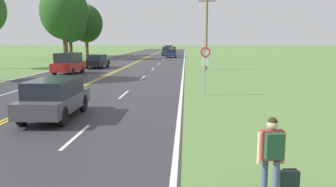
{
  "coord_description": "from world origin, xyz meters",
  "views": [
    {
      "loc": [
        7.02,
        -3.57,
        3.13
      ],
      "look_at": [
        6.42,
        8.18,
        1.35
      ],
      "focal_mm": 38.0,
      "sensor_mm": 36.0,
      "label": 1
    }
  ],
  "objects_px": {
    "car_dark_blue_sedan_mid_far": "(171,53)",
    "car_maroon_hatchback_horizon": "(173,49)",
    "tree_left_verge": "(64,12)",
    "car_dark_grey_suv_nearest": "(55,97)",
    "traffic_sign": "(205,59)",
    "tree_mid_treeline": "(70,23)",
    "suitcase": "(289,183)",
    "car_red_suv_approaching": "(69,63)",
    "tree_behind_sign": "(86,24)",
    "hitchhiker_person": "(272,150)",
    "car_black_sedan_mid_near": "(97,61)",
    "car_white_van_distant": "(169,50)",
    "car_dark_green_van_receding": "(167,51)"
  },
  "relations": [
    {
      "from": "car_dark_blue_sedan_mid_far",
      "to": "car_maroon_hatchback_horizon",
      "type": "bearing_deg",
      "value": 179.59
    },
    {
      "from": "car_dark_blue_sedan_mid_far",
      "to": "tree_left_verge",
      "type": "bearing_deg",
      "value": -65.59
    },
    {
      "from": "car_maroon_hatchback_horizon",
      "to": "car_dark_grey_suv_nearest",
      "type": "bearing_deg",
      "value": -3.12
    },
    {
      "from": "traffic_sign",
      "to": "tree_mid_treeline",
      "type": "height_order",
      "value": "tree_mid_treeline"
    },
    {
      "from": "suitcase",
      "to": "car_red_suv_approaching",
      "type": "xyz_separation_m",
      "value": [
        -12.9,
        25.36,
        0.74
      ]
    },
    {
      "from": "car_maroon_hatchback_horizon",
      "to": "suitcase",
      "type": "bearing_deg",
      "value": 2.04
    },
    {
      "from": "tree_behind_sign",
      "to": "car_dark_blue_sedan_mid_far",
      "type": "height_order",
      "value": "tree_behind_sign"
    },
    {
      "from": "hitchhiker_person",
      "to": "car_dark_grey_suv_nearest",
      "type": "xyz_separation_m",
      "value": [
        -6.95,
        7.07,
        -0.15
      ]
    },
    {
      "from": "traffic_sign",
      "to": "car_red_suv_approaching",
      "type": "height_order",
      "value": "traffic_sign"
    },
    {
      "from": "car_black_sedan_mid_near",
      "to": "hitchhiker_person",
      "type": "bearing_deg",
      "value": -158.41
    },
    {
      "from": "traffic_sign",
      "to": "car_dark_blue_sedan_mid_far",
      "type": "xyz_separation_m",
      "value": [
        -3.73,
        44.17,
        -1.31
      ]
    },
    {
      "from": "tree_behind_sign",
      "to": "car_white_van_distant",
      "type": "distance_m",
      "value": 19.51
    },
    {
      "from": "hitchhiker_person",
      "to": "car_black_sedan_mid_near",
      "type": "bearing_deg",
      "value": 14.64
    },
    {
      "from": "hitchhiker_person",
      "to": "traffic_sign",
      "type": "xyz_separation_m",
      "value": [
        -0.62,
        13.24,
        1.08
      ]
    },
    {
      "from": "car_black_sedan_mid_near",
      "to": "car_dark_grey_suv_nearest",
      "type": "bearing_deg",
      "value": -167.7
    },
    {
      "from": "car_white_van_distant",
      "to": "car_red_suv_approaching",
      "type": "bearing_deg",
      "value": -7.62
    },
    {
      "from": "car_black_sedan_mid_near",
      "to": "car_white_van_distant",
      "type": "relative_size",
      "value": 1.06
    },
    {
      "from": "suitcase",
      "to": "tree_behind_sign",
      "type": "height_order",
      "value": "tree_behind_sign"
    },
    {
      "from": "car_dark_blue_sedan_mid_far",
      "to": "car_maroon_hatchback_horizon",
      "type": "height_order",
      "value": "car_dark_blue_sedan_mid_far"
    },
    {
      "from": "car_dark_grey_suv_nearest",
      "to": "car_red_suv_approaching",
      "type": "distance_m",
      "value": 19.25
    },
    {
      "from": "car_dark_grey_suv_nearest",
      "to": "car_maroon_hatchback_horizon",
      "type": "height_order",
      "value": "car_dark_grey_suv_nearest"
    },
    {
      "from": "suitcase",
      "to": "car_dark_blue_sedan_mid_far",
      "type": "height_order",
      "value": "car_dark_blue_sedan_mid_far"
    },
    {
      "from": "tree_left_verge",
      "to": "tree_behind_sign",
      "type": "height_order",
      "value": "tree_left_verge"
    },
    {
      "from": "traffic_sign",
      "to": "car_black_sedan_mid_near",
      "type": "relative_size",
      "value": 0.61
    },
    {
      "from": "hitchhiker_person",
      "to": "tree_mid_treeline",
      "type": "bearing_deg",
      "value": 16.59
    },
    {
      "from": "suitcase",
      "to": "car_dark_green_van_receding",
      "type": "bearing_deg",
      "value": 0.18
    },
    {
      "from": "car_dark_grey_suv_nearest",
      "to": "car_black_sedan_mid_near",
      "type": "distance_m",
      "value": 25.82
    },
    {
      "from": "hitchhiker_person",
      "to": "car_white_van_distant",
      "type": "bearing_deg",
      "value": -0.67
    },
    {
      "from": "car_black_sedan_mid_near",
      "to": "car_maroon_hatchback_horizon",
      "type": "bearing_deg",
      "value": -5.31
    },
    {
      "from": "car_maroon_hatchback_horizon",
      "to": "car_dark_green_van_receding",
      "type": "bearing_deg",
      "value": -2.86
    },
    {
      "from": "car_white_van_distant",
      "to": "tree_mid_treeline",
      "type": "bearing_deg",
      "value": -45.5
    },
    {
      "from": "car_dark_green_van_receding",
      "to": "car_maroon_hatchback_horizon",
      "type": "xyz_separation_m",
      "value": [
        0.37,
        18.75,
        -0.13
      ]
    },
    {
      "from": "hitchhiker_person",
      "to": "traffic_sign",
      "type": "relative_size",
      "value": 0.6
    },
    {
      "from": "tree_mid_treeline",
      "to": "car_dark_blue_sedan_mid_far",
      "type": "bearing_deg",
      "value": 3.3
    },
    {
      "from": "suitcase",
      "to": "car_white_van_distant",
      "type": "height_order",
      "value": "car_white_van_distant"
    },
    {
      "from": "car_dark_blue_sedan_mid_far",
      "to": "car_white_van_distant",
      "type": "relative_size",
      "value": 1.08
    },
    {
      "from": "suitcase",
      "to": "traffic_sign",
      "type": "distance_m",
      "value": 13.26
    },
    {
      "from": "traffic_sign",
      "to": "tree_behind_sign",
      "type": "distance_m",
      "value": 52.52
    },
    {
      "from": "tree_left_verge",
      "to": "car_maroon_hatchback_horizon",
      "type": "relative_size",
      "value": 2.84
    },
    {
      "from": "suitcase",
      "to": "car_dark_blue_sedan_mid_far",
      "type": "distance_m",
      "value": 57.47
    },
    {
      "from": "tree_left_verge",
      "to": "car_dark_grey_suv_nearest",
      "type": "xyz_separation_m",
      "value": [
        13.88,
        -42.14,
        -6.58
      ]
    },
    {
      "from": "hitchhiker_person",
      "to": "car_dark_green_van_receding",
      "type": "relative_size",
      "value": 0.4
    },
    {
      "from": "suitcase",
      "to": "car_maroon_hatchback_horizon",
      "type": "height_order",
      "value": "car_maroon_hatchback_horizon"
    },
    {
      "from": "tree_left_verge",
      "to": "car_maroon_hatchback_horizon",
      "type": "distance_m",
      "value": 38.24
    },
    {
      "from": "tree_behind_sign",
      "to": "car_maroon_hatchback_horizon",
      "type": "distance_m",
      "value": 27.5
    },
    {
      "from": "hitchhiker_person",
      "to": "car_maroon_hatchback_horizon",
      "type": "height_order",
      "value": "hitchhiker_person"
    },
    {
      "from": "car_dark_grey_suv_nearest",
      "to": "car_dark_green_van_receding",
      "type": "distance_m",
      "value": 57.63
    },
    {
      "from": "tree_left_verge",
      "to": "car_red_suv_approaching",
      "type": "bearing_deg",
      "value": -70.66
    },
    {
      "from": "car_dark_grey_suv_nearest",
      "to": "tree_left_verge",
      "type": "bearing_deg",
      "value": -162.73
    },
    {
      "from": "hitchhiker_person",
      "to": "suitcase",
      "type": "bearing_deg",
      "value": -75.53
    }
  ]
}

